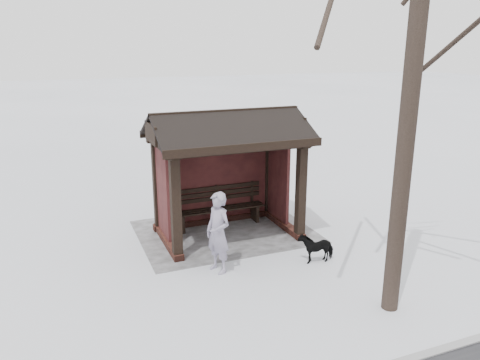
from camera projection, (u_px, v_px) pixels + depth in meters
The scene contains 5 objects.
ground at pixel (228, 235), 11.53m from camera, with size 120.00×120.00×0.00m, color silver.
trampled_patch at pixel (225, 232), 11.71m from camera, with size 4.20×3.20×0.02m, color #98989D.
bus_shelter at pixel (225, 148), 11.08m from camera, with size 3.60×2.40×3.09m.
pedestrian at pixel (218, 233), 9.45m from camera, with size 0.62×0.41×1.70m, color gray.
dog at pixel (316, 247), 10.08m from camera, with size 0.34×0.75×0.63m, color black.
Camera 1 is at (3.73, 10.04, 4.49)m, focal length 35.00 mm.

